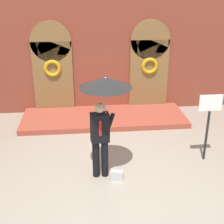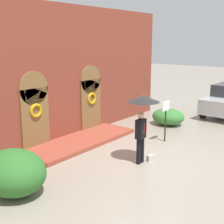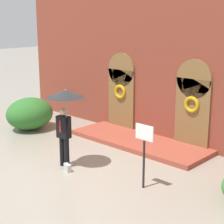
{
  "view_description": "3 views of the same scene",
  "coord_description": "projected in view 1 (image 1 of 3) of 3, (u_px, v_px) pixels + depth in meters",
  "views": [
    {
      "loc": [
        -0.65,
        -6.14,
        4.17
      ],
      "look_at": [
        0.09,
        1.3,
        1.01
      ],
      "focal_mm": 50.0,
      "sensor_mm": 36.0,
      "label": 1
    },
    {
      "loc": [
        -8.92,
        -5.5,
        4.18
      ],
      "look_at": [
        0.13,
        1.53,
        1.51
      ],
      "focal_mm": 50.0,
      "sensor_mm": 36.0,
      "label": 2
    },
    {
      "loc": [
        7.96,
        -6.73,
        4.37
      ],
      "look_at": [
        0.16,
        1.52,
        1.47
      ],
      "focal_mm": 60.0,
      "sensor_mm": 36.0,
      "label": 3
    }
  ],
  "objects": [
    {
      "name": "sign_post",
      "position": [
        209.0,
        117.0,
        7.46
      ],
      "size": [
        0.56,
        0.06,
        1.72
      ],
      "color": "black",
      "rests_on": "ground"
    },
    {
      "name": "handbag",
      "position": [
        117.0,
        175.0,
        7.04
      ],
      "size": [
        0.3,
        0.19,
        0.22
      ],
      "primitive_type": "cube",
      "rotation": [
        0.0,
        0.0,
        -0.25
      ],
      "color": "#B7B7B2",
      "rests_on": "ground"
    },
    {
      "name": "building_facade",
      "position": [
        101.0,
        31.0,
        10.07
      ],
      "size": [
        14.0,
        2.3,
        5.6
      ],
      "color": "brown",
      "rests_on": "ground"
    },
    {
      "name": "ground_plane",
      "position": [
        114.0,
        173.0,
        7.3
      ],
      "size": [
        80.0,
        80.0,
        0.0
      ],
      "primitive_type": "plane",
      "color": "gray"
    },
    {
      "name": "person_with_umbrella",
      "position": [
        104.0,
        98.0,
        6.5
      ],
      "size": [
        1.1,
        1.1,
        2.36
      ],
      "color": "black",
      "rests_on": "ground"
    }
  ]
}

